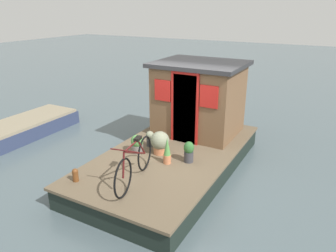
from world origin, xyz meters
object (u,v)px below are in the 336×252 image
object	(u,v)px
potted_plant_succulent	(160,142)
potted_plant_geranium	(189,151)
potted_plant_thyme	(137,144)
bicycle	(135,163)
potted_plant_mint	(167,151)
houseboat_cabin	(199,98)
dinghy_boat	(29,126)
mooring_bollard	(75,174)
potted_plant_basil	(150,138)

from	to	relation	value
potted_plant_succulent	potted_plant_geranium	size ratio (longest dim) A/B	1.13
potted_plant_geranium	potted_plant_thyme	xyz separation A→B (m)	(-0.14, 1.25, -0.03)
bicycle	potted_plant_mint	world-z (taller)	bicycle
houseboat_cabin	dinghy_boat	xyz separation A→B (m)	(-1.48, 4.98, -1.21)
potted_plant_mint	potted_plant_thyme	world-z (taller)	potted_plant_mint
potted_plant_geranium	dinghy_boat	size ratio (longest dim) A/B	0.16
potted_plant_thyme	mooring_bollard	xyz separation A→B (m)	(-1.67, 0.30, -0.07)
potted_plant_geranium	mooring_bollard	bearing A→B (deg)	139.33
potted_plant_basil	potted_plant_succulent	bearing A→B (deg)	-119.56
potted_plant_geranium	dinghy_boat	distance (m)	5.57
potted_plant_basil	mooring_bollard	world-z (taller)	potted_plant_basil
potted_plant_geranium	mooring_bollard	xyz separation A→B (m)	(-1.81, 1.55, -0.10)
houseboat_cabin	potted_plant_thyme	distance (m)	2.13
potted_plant_succulent	potted_plant_geranium	xyz separation A→B (m)	(-0.07, -0.76, -0.04)
potted_plant_geranium	mooring_bollard	size ratio (longest dim) A/B	1.76
potted_plant_mint	potted_plant_geranium	world-z (taller)	potted_plant_mint
potted_plant_geranium	potted_plant_thyme	size ratio (longest dim) A/B	1.10
potted_plant_succulent	potted_plant_geranium	distance (m)	0.76
potted_plant_basil	potted_plant_thyme	bearing A→B (deg)	171.17
bicycle	potted_plant_thyme	xyz separation A→B (m)	(1.12, 0.71, -0.18)
bicycle	potted_plant_basil	size ratio (longest dim) A/B	4.55
potted_plant_mint	potted_plant_thyme	distance (m)	0.89
potted_plant_succulent	potted_plant_basil	distance (m)	0.49
potted_plant_succulent	potted_plant_thyme	world-z (taller)	potted_plant_succulent
potted_plant_basil	dinghy_boat	world-z (taller)	potted_plant_basil
potted_plant_thyme	dinghy_boat	bearing A→B (deg)	84.70
bicycle	dinghy_boat	size ratio (longest dim) A/B	0.59
potted_plant_basil	dinghy_boat	distance (m)	4.38
bicycle	potted_plant_succulent	xyz separation A→B (m)	(1.33, 0.22, -0.12)
potted_plant_geranium	dinghy_boat	xyz separation A→B (m)	(0.26, 5.54, -0.50)
potted_plant_mint	potted_plant_succulent	size ratio (longest dim) A/B	1.11
potted_plant_mint	mooring_bollard	world-z (taller)	potted_plant_mint
houseboat_cabin	potted_plant_geranium	size ratio (longest dim) A/B	4.73
potted_plant_basil	potted_plant_geranium	world-z (taller)	potted_plant_geranium
houseboat_cabin	bicycle	bearing A→B (deg)	-179.56
potted_plant_mint	mooring_bollard	size ratio (longest dim) A/B	2.21
potted_plant_basil	dinghy_boat	xyz separation A→B (m)	(-0.04, 4.36, -0.47)
houseboat_cabin	potted_plant_mint	world-z (taller)	houseboat_cabin
potted_plant_geranium	potted_plant_thyme	bearing A→B (deg)	96.22
mooring_bollard	potted_plant_succulent	bearing A→B (deg)	-23.05
potted_plant_geranium	potted_plant_thyme	world-z (taller)	potted_plant_geranium
potted_plant_thyme	bicycle	bearing A→B (deg)	-147.68
houseboat_cabin	potted_plant_succulent	xyz separation A→B (m)	(-1.68, 0.20, -0.67)
potted_plant_mint	potted_plant_basil	xyz separation A→B (m)	(0.59, 0.81, -0.07)
dinghy_boat	houseboat_cabin	bearing A→B (deg)	-73.40
dinghy_boat	potted_plant_mint	bearing A→B (deg)	-96.06
houseboat_cabin	mooring_bollard	distance (m)	3.77
potted_plant_mint	potted_plant_succulent	xyz separation A→B (m)	(0.35, 0.38, -0.00)
bicycle	houseboat_cabin	bearing A→B (deg)	0.44
potted_plant_succulent	potted_plant_thyme	xyz separation A→B (m)	(-0.20, 0.49, -0.07)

